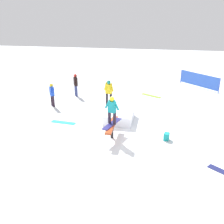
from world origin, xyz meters
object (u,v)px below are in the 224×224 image
bystander_blue (52,94)px  loose_snowboard_lime (151,96)px  rail_feature (112,126)px  loose_snowboard_cyan (63,122)px  bystander_yellow (109,91)px  backpack_on_snow (166,137)px  bystander_black (76,84)px  main_rider_on_rail (112,111)px

bystander_blue → loose_snowboard_lime: size_ratio=0.97×
rail_feature → loose_snowboard_cyan: size_ratio=1.45×
rail_feature → bystander_blue: bystander_blue is taller
bystander_yellow → backpack_on_snow: bearing=-30.4°
bystander_blue → backpack_on_snow: size_ratio=4.29×
rail_feature → bystander_black: bearing=-147.3°
main_rider_on_rail → bystander_black: size_ratio=0.94×
loose_snowboard_cyan → backpack_on_snow: bearing=175.1°
main_rider_on_rail → loose_snowboard_cyan: size_ratio=1.09×
loose_snowboard_lime → main_rider_on_rail: bearing=106.2°
main_rider_on_rail → loose_snowboard_lime: main_rider_on_rail is taller
backpack_on_snow → rail_feature: bearing=-71.8°
bystander_blue → loose_snowboard_lime: bearing=-105.0°
loose_snowboard_lime → loose_snowboard_cyan: same height
rail_feature → main_rider_on_rail: bearing=0.0°
bystander_black → loose_snowboard_cyan: 4.67m
main_rider_on_rail → loose_snowboard_cyan: bearing=-95.0°
bystander_blue → loose_snowboard_cyan: size_ratio=1.08×
loose_snowboard_lime → loose_snowboard_cyan: size_ratio=1.11×
bystander_black → loose_snowboard_lime: (-0.93, 5.20, -0.87)m
rail_feature → loose_snowboard_lime: size_ratio=1.30×
main_rider_on_rail → loose_snowboard_lime: size_ratio=0.98×
main_rider_on_rail → loose_snowboard_cyan: (-1.23, -2.88, -1.35)m
rail_feature → main_rider_on_rail: size_ratio=1.33×
loose_snowboard_cyan → backpack_on_snow: backpack_on_snow is taller
rail_feature → bystander_blue: 5.67m
bystander_blue → bystander_black: 2.36m
bystander_blue → backpack_on_snow: (3.30, 6.94, -0.65)m
bystander_yellow → loose_snowboard_cyan: size_ratio=1.19×
main_rider_on_rail → bystander_yellow: bearing=-149.0°
rail_feature → loose_snowboard_cyan: rail_feature is taller
loose_snowboard_lime → backpack_on_snow: size_ratio=4.43×
rail_feature → loose_snowboard_lime: 6.91m
backpack_on_snow → main_rider_on_rail: bearing=-71.8°
rail_feature → backpack_on_snow: (-0.24, 2.52, -0.43)m
rail_feature → bystander_black: 6.80m
bystander_blue → loose_snowboard_cyan: (2.31, 1.54, -0.81)m
loose_snowboard_lime → backpack_on_snow: bearing=127.8°
bystander_yellow → bystander_black: bearing=170.9°
bystander_blue → bystander_black: bystander_black is taller
main_rider_on_rail → loose_snowboard_cyan: 3.41m
main_rider_on_rail → rail_feature: bearing=0.0°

